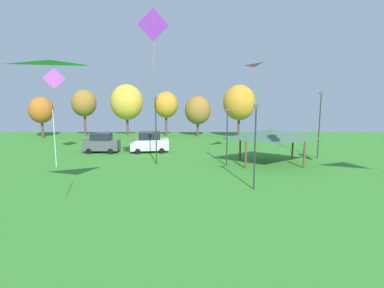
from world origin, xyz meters
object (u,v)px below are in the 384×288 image
at_px(parked_car_second_from_left, 149,142).
at_px(light_post_1, 226,133).
at_px(treeline_tree_4, 197,110).
at_px(kite_flying_2, 53,79).
at_px(kite_flying_9, 152,27).
at_px(kite_flying_4, 263,71).
at_px(light_post_0, 155,127).
at_px(parked_car_leftmost, 100,143).
at_px(kite_flying_6, 50,85).
at_px(treeline_tree_2, 126,102).
at_px(treeline_tree_3, 165,105).
at_px(treeline_tree_0, 40,110).
at_px(light_post_3, 318,122).
at_px(park_pavilion, 270,134).
at_px(light_post_2, 254,142).
at_px(treeline_tree_5, 238,103).
at_px(treeline_tree_1, 83,103).

bearing_deg(parked_car_second_from_left, light_post_1, -46.80).
xyz_separation_m(parked_car_second_from_left, treeline_tree_4, (5.92, 12.98, 2.83)).
distance_m(kite_flying_2, kite_flying_9, 12.68).
relative_size(kite_flying_2, treeline_tree_4, 0.35).
xyz_separation_m(kite_flying_4, light_post_0, (-10.69, -0.57, -5.42)).
bearing_deg(parked_car_leftmost, light_post_0, -38.69).
distance_m(kite_flying_6, treeline_tree_2, 35.21).
relative_size(kite_flying_2, treeline_tree_3, 0.32).
bearing_deg(light_post_1, treeline_tree_0, 145.26).
bearing_deg(kite_flying_4, light_post_3, 19.12).
height_order(parked_car_leftmost, park_pavilion, park_pavilion).
xyz_separation_m(kite_flying_6, parked_car_second_from_left, (2.61, 21.04, -6.70)).
distance_m(light_post_0, treeline_tree_4, 19.61).
bearing_deg(parked_car_second_from_left, kite_flying_6, -104.90).
height_order(light_post_2, treeline_tree_2, treeline_tree_2).
bearing_deg(parked_car_second_from_left, kite_flying_2, -166.51).
relative_size(kite_flying_4, treeline_tree_2, 0.46).
bearing_deg(treeline_tree_3, kite_flying_9, -88.44).
bearing_deg(kite_flying_2, light_post_0, -12.88).
bearing_deg(parked_car_second_from_left, treeline_tree_0, 139.67).
distance_m(light_post_3, treeline_tree_5, 15.88).
distance_m(park_pavilion, light_post_0, 11.54).
bearing_deg(kite_flying_2, parked_car_leftmost, 44.13).
bearing_deg(park_pavilion, light_post_3, 24.96).
relative_size(light_post_3, treeline_tree_5, 0.90).
relative_size(light_post_0, treeline_tree_1, 0.94).
relative_size(parked_car_leftmost, treeline_tree_1, 0.58).
distance_m(light_post_0, treeline_tree_5, 20.24).
height_order(kite_flying_9, parked_car_second_from_left, kite_flying_9).
relative_size(light_post_1, treeline_tree_2, 0.71).
distance_m(kite_flying_6, treeline_tree_4, 35.29).
distance_m(kite_flying_2, light_post_3, 28.46).
distance_m(kite_flying_6, treeline_tree_3, 34.48).
bearing_deg(kite_flying_6, treeline_tree_1, 104.80).
relative_size(parked_car_second_from_left, treeline_tree_5, 0.59).
relative_size(parked_car_leftmost, light_post_0, 0.61).
height_order(kite_flying_4, treeline_tree_1, kite_flying_4).
bearing_deg(treeline_tree_5, kite_flying_2, -145.43).
distance_m(park_pavilion, treeline_tree_2, 27.03).
height_order(kite_flying_2, kite_flying_4, kite_flying_2).
xyz_separation_m(treeline_tree_1, treeline_tree_3, (12.64, 0.03, -0.26)).
height_order(kite_flying_6, treeline_tree_0, kite_flying_6).
bearing_deg(treeline_tree_4, light_post_0, -103.19).
bearing_deg(parked_car_second_from_left, light_post_0, -84.53).
relative_size(kite_flying_4, treeline_tree_4, 0.59).
height_order(light_post_1, treeline_tree_4, treeline_tree_4).
bearing_deg(kite_flying_4, light_post_0, -176.97).
distance_m(parked_car_second_from_left, treeline_tree_1, 17.93).
relative_size(light_post_2, treeline_tree_5, 0.82).
xyz_separation_m(kite_flying_2, treeline_tree_1, (-2.29, 16.73, -3.44)).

